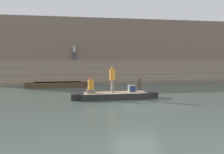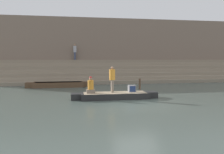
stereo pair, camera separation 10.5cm
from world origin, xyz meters
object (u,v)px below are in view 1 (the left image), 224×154
Objects in this scene: rowboat_main at (115,95)px; person_standing at (112,78)px; tv_set at (132,88)px; person_rowing at (91,87)px; moored_boat_shore at (58,84)px; mooring_post at (139,84)px; person_on_steps at (74,51)px.

person_standing is (-0.16, 0.09, 1.13)m from rowboat_main.
rowboat_main is at bearing -166.01° from tv_set.
person_rowing reaches higher than moored_boat_shore.
moored_boat_shore is at bearing 160.16° from mooring_post.
rowboat_main is 1.65m from person_rowing.
tv_set is at bearing 10.79° from person_rowing.
person_rowing is 0.59× the size of person_on_steps.
person_rowing reaches higher than tv_set.
person_standing is at bearing -127.43° from mooring_post.
moored_boat_shore is 6.29m from person_on_steps.
person_on_steps reaches higher than rowboat_main.
rowboat_main is at bearing -13.18° from person_standing.
person_standing is 0.29× the size of moored_boat_shore.
person_rowing is at bearing -67.41° from moored_boat_shore.
person_standing reaches higher than mooring_post.
person_standing is 7.49m from moored_boat_shore.
mooring_post is (6.82, -2.46, 0.21)m from moored_boat_shore.
tv_set is at bearing 8.62° from rowboat_main.
tv_set is at bearing -113.45° from mooring_post.
moored_boat_shore is (-2.48, 6.35, -0.55)m from person_rowing.
person_standing is at bearing 151.51° from rowboat_main.
moored_boat_shore is 3.20× the size of person_on_steps.
person_rowing is at bearing -138.06° from mooring_post.
person_standing reaches higher than rowboat_main.
mooring_post is at bearing 51.12° from person_rowing.
person_standing is at bearing -80.17° from person_on_steps.
person_rowing is 0.18× the size of moored_boat_shore.
moored_boat_shore is (-3.85, 6.33, -1.09)m from person_standing.
tv_set is at bearing -49.34° from moored_boat_shore.
person_on_steps is (-5.37, 7.67, 3.01)m from mooring_post.
tv_set reaches higher than rowboat_main.
moored_boat_shore is at bearing 120.53° from person_rowing.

